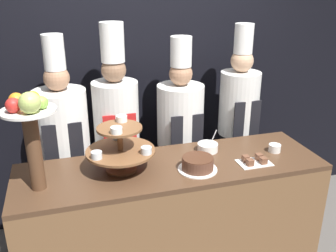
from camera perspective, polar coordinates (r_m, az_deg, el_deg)
The scene contains 12 objects.
wall_back at distance 3.34m, azimuth -4.35°, elevation 8.66°, with size 10.00×0.06×2.80m.
buffet_counter at distance 2.84m, azimuth 0.59°, elevation -14.47°, with size 2.11×0.63×0.95m.
tiered_stand at distance 2.46m, azimuth -7.28°, elevation -3.07°, with size 0.46×0.46×0.35m.
fruit_pedestal at distance 2.27m, azimuth -20.27°, elevation 0.20°, with size 0.31×0.31×0.63m.
cake_round at distance 2.51m, azimuth 4.54°, elevation -5.77°, with size 0.26×0.26×0.09m.
cup_white at distance 2.87m, azimuth 15.94°, elevation -3.25°, with size 0.09×0.09×0.06m.
cake_square_tray at distance 2.67m, azimuth 13.03°, elevation -5.18°, with size 0.23×0.15×0.05m.
serving_bowl_far at distance 2.79m, azimuth 6.07°, elevation -3.24°, with size 0.15×0.15×0.16m.
chef_left at distance 3.05m, azimuth -15.59°, elevation -2.51°, with size 0.40×0.40×1.78m.
chef_center_left at distance 3.05m, azimuth -7.78°, elevation -0.75°, with size 0.36×0.36×1.85m.
chef_center_right at distance 3.19m, azimuth 1.85°, elevation -0.87°, with size 0.39×0.39×1.72m.
chef_right at distance 3.36m, azimuth 10.61°, elevation 1.04°, with size 0.34×0.34×1.81m.
Camera 1 is at (-0.67, -1.87, 2.14)m, focal length 40.00 mm.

